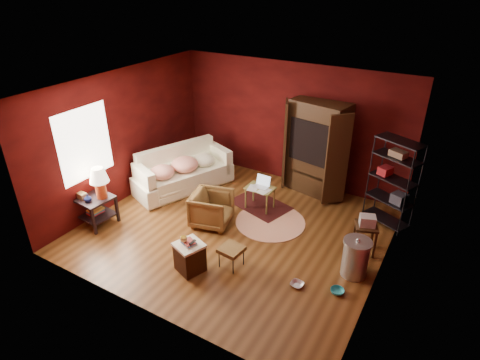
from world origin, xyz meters
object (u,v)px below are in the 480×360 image
(armchair, at_px, (212,207))
(tv_armoire, at_px, (317,146))
(sofa, at_px, (183,171))
(laptop_desk, at_px, (260,190))
(hamper, at_px, (190,256))
(side_table, at_px, (97,191))
(wire_shelving, at_px, (394,180))

(armchair, bearing_deg, tv_armoire, -42.40)
(sofa, distance_m, laptop_desk, 1.93)
(armchair, bearing_deg, hamper, -175.26)
(side_table, bearing_deg, hamper, -6.25)
(armchair, xyz_separation_m, hamper, (0.47, -1.35, -0.10))
(tv_armoire, distance_m, wire_shelving, 1.86)
(side_table, xyz_separation_m, wire_shelving, (4.94, 2.86, 0.25))
(laptop_desk, bearing_deg, wire_shelving, 18.67)
(sofa, relative_size, laptop_desk, 3.13)
(laptop_desk, distance_m, wire_shelving, 2.63)
(wire_shelving, bearing_deg, hamper, -104.85)
(laptop_desk, bearing_deg, sofa, -174.64)
(laptop_desk, bearing_deg, side_table, -138.12)
(tv_armoire, height_order, wire_shelving, tv_armoire)
(armchair, xyz_separation_m, tv_armoire, (1.24, 2.32, 0.72))
(armchair, height_order, wire_shelving, wire_shelving)
(armchair, bearing_deg, sofa, 43.01)
(armchair, xyz_separation_m, laptop_desk, (0.55, 1.01, 0.07))
(side_table, xyz_separation_m, tv_armoire, (3.17, 3.41, 0.36))
(sofa, distance_m, side_table, 2.07)
(sofa, xyz_separation_m, laptop_desk, (1.93, 0.13, 0.00))
(side_table, height_order, laptop_desk, side_table)
(hamper, relative_size, tv_armoire, 0.29)
(side_table, distance_m, hamper, 2.45)
(sofa, relative_size, wire_shelving, 1.26)
(hamper, xyz_separation_m, tv_armoire, (0.78, 3.68, 0.82))
(wire_shelving, bearing_deg, armchair, -125.25)
(side_table, height_order, wire_shelving, wire_shelving)
(tv_armoire, bearing_deg, laptop_desk, -106.20)
(hamper, height_order, tv_armoire, tv_armoire)
(laptop_desk, relative_size, wire_shelving, 0.40)
(side_table, bearing_deg, armchair, 29.59)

